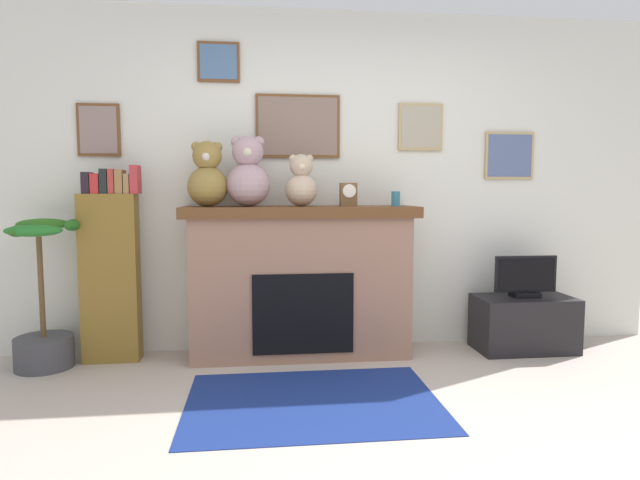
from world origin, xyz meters
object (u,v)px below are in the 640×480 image
(potted_plant, at_px, (44,320))
(tv_stand, at_px, (524,324))
(candle_jar, at_px, (396,199))
(mantel_clock, at_px, (348,194))
(bookshelf, at_px, (111,270))
(fireplace, at_px, (301,281))
(teddy_bear_grey, at_px, (248,175))
(teddy_bear_tan, at_px, (208,177))
(teddy_bear_brown, at_px, (301,183))
(television, at_px, (525,278))

(potted_plant, bearing_deg, tv_stand, 0.10)
(candle_jar, distance_m, mantel_clock, 0.36)
(mantel_clock, bearing_deg, bookshelf, 178.56)
(fireplace, distance_m, candle_jar, 0.94)
(fireplace, bearing_deg, teddy_bear_grey, -177.23)
(teddy_bear_tan, bearing_deg, teddy_bear_brown, 0.01)
(fireplace, bearing_deg, candle_jar, -1.43)
(teddy_bear_grey, bearing_deg, bookshelf, 177.54)
(fireplace, bearing_deg, bookshelf, 178.99)
(fireplace, bearing_deg, tv_stand, -2.53)
(candle_jar, bearing_deg, teddy_bear_brown, -179.96)
(fireplace, xyz_separation_m, teddy_bear_brown, (0.01, -0.02, 0.72))
(bookshelf, distance_m, television, 3.09)
(tv_stand, bearing_deg, teddy_bear_brown, 178.07)
(tv_stand, xyz_separation_m, television, (0.00, -0.00, 0.36))
(television, distance_m, mantel_clock, 1.51)
(bookshelf, height_order, mantel_clock, bookshelf)
(bookshelf, bearing_deg, fireplace, -1.01)
(teddy_bear_grey, bearing_deg, teddy_bear_tan, 179.99)
(potted_plant, bearing_deg, teddy_bear_brown, 2.04)
(candle_jar, height_order, mantel_clock, mantel_clock)
(candle_jar, bearing_deg, tv_stand, -3.30)
(teddy_bear_tan, bearing_deg, candle_jar, 0.02)
(potted_plant, xyz_separation_m, teddy_bear_grey, (1.42, 0.06, 1.01))
(tv_stand, relative_size, candle_jar, 6.75)
(fireplace, bearing_deg, potted_plant, -177.38)
(potted_plant, distance_m, tv_stand, 3.52)
(teddy_bear_tan, bearing_deg, teddy_bear_grey, -0.01)
(bookshelf, bearing_deg, potted_plant, -166.10)
(teddy_bear_tan, xyz_separation_m, teddy_bear_grey, (0.29, -0.00, 0.02))
(fireplace, xyz_separation_m, mantel_clock, (0.35, -0.02, 0.64))
(candle_jar, bearing_deg, teddy_bear_grey, -179.97)
(tv_stand, height_order, teddy_bear_tan, teddy_bear_tan)
(television, height_order, candle_jar, candle_jar)
(fireplace, xyz_separation_m, candle_jar, (0.71, -0.02, 0.61))
(bookshelf, relative_size, teddy_bear_grey, 2.78)
(candle_jar, relative_size, teddy_bear_grey, 0.22)
(fireplace, bearing_deg, teddy_bear_tan, -178.42)
(teddy_bear_grey, bearing_deg, candle_jar, 0.03)
(bookshelf, bearing_deg, candle_jar, -1.15)
(mantel_clock, xyz_separation_m, teddy_bear_tan, (-1.02, 0.00, 0.12))
(bookshelf, relative_size, teddy_bear_brown, 3.73)
(candle_jar, bearing_deg, teddy_bear_tan, -179.98)
(potted_plant, relative_size, teddy_bear_tan, 2.23)
(fireplace, height_order, tv_stand, fireplace)
(fireplace, distance_m, potted_plant, 1.81)
(television, distance_m, candle_jar, 1.18)
(candle_jar, distance_m, teddy_bear_grey, 1.10)
(candle_jar, height_order, teddy_bear_grey, teddy_bear_grey)
(mantel_clock, bearing_deg, teddy_bear_grey, 179.94)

